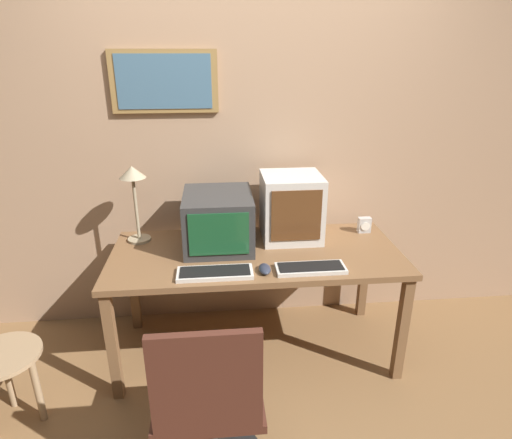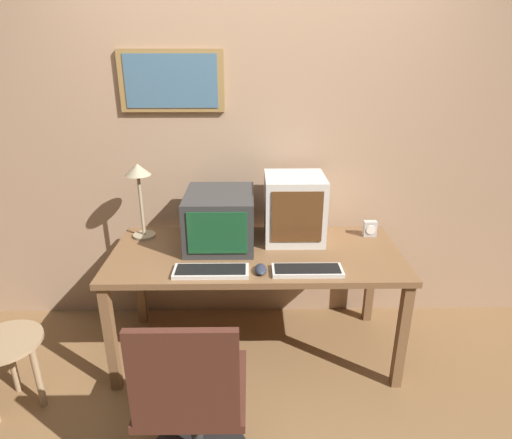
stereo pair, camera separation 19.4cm
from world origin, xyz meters
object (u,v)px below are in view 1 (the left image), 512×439
(desk_lamp, at_px, (133,185))
(office_chair, at_px, (209,412))
(desk_clock, at_px, (364,225))
(mouse_near_keyboard, at_px, (265,269))
(side_stool, at_px, (5,369))
(monitor_left, at_px, (218,220))
(keyboard_main, at_px, (215,273))
(monitor_right, at_px, (291,207))
(keyboard_side, at_px, (311,268))

(desk_lamp, bearing_deg, office_chair, -68.67)
(desk_clock, bearing_deg, office_chair, -133.03)
(mouse_near_keyboard, relative_size, desk_lamp, 0.24)
(mouse_near_keyboard, xyz_separation_m, side_stool, (-1.34, -0.21, -0.39))
(monitor_left, bearing_deg, keyboard_main, -94.07)
(desk_clock, height_order, desk_lamp, desk_lamp)
(monitor_left, xyz_separation_m, side_stool, (-1.10, -0.59, -0.54))
(keyboard_main, bearing_deg, monitor_right, 43.21)
(monitor_left, relative_size, side_stool, 1.11)
(monitor_right, distance_m, side_stool, 1.79)
(desk_lamp, relative_size, side_stool, 1.12)
(desk_lamp, bearing_deg, mouse_near_keyboard, -33.44)
(keyboard_main, bearing_deg, desk_lamp, 133.63)
(monitor_left, height_order, monitor_right, monitor_right)
(keyboard_side, bearing_deg, mouse_near_keyboard, 178.98)
(monitor_right, relative_size, keyboard_main, 1.01)
(keyboard_main, bearing_deg, office_chair, -93.84)
(monitor_right, distance_m, keyboard_side, 0.50)
(keyboard_main, xyz_separation_m, office_chair, (-0.04, -0.61, -0.34))
(mouse_near_keyboard, bearing_deg, desk_lamp, 146.56)
(monitor_left, xyz_separation_m, office_chair, (-0.07, -1.00, -0.50))
(keyboard_main, distance_m, side_stool, 1.16)
(keyboard_main, height_order, desk_clock, desk_clock)
(desk_clock, bearing_deg, desk_lamp, 179.65)
(keyboard_side, height_order, side_stool, keyboard_side)
(monitor_right, bearing_deg, mouse_near_keyboard, -115.86)
(office_chair, bearing_deg, desk_lamp, 111.33)
(monitor_left, bearing_deg, side_stool, -151.95)
(keyboard_main, bearing_deg, desk_clock, 26.36)
(keyboard_side, distance_m, side_stool, 1.66)
(monitor_right, distance_m, desk_clock, 0.53)
(monitor_left, relative_size, mouse_near_keyboard, 4.09)
(monitor_right, xyz_separation_m, side_stool, (-1.56, -0.66, -0.58))
(mouse_near_keyboard, distance_m, desk_lamp, 0.96)
(side_stool, bearing_deg, monitor_right, 22.82)
(monitor_left, bearing_deg, keyboard_side, -37.93)
(keyboard_main, relative_size, mouse_near_keyboard, 3.47)
(office_chair, bearing_deg, keyboard_side, 47.51)
(keyboard_side, height_order, mouse_near_keyboard, mouse_near_keyboard)
(keyboard_main, xyz_separation_m, mouse_near_keyboard, (0.27, 0.01, 0.01))
(keyboard_side, xyz_separation_m, desk_clock, (0.47, 0.49, 0.04))
(monitor_left, height_order, keyboard_main, monitor_left)
(mouse_near_keyboard, distance_m, office_chair, 0.78)
(desk_lamp, height_order, side_stool, desk_lamp)
(monitor_left, distance_m, side_stool, 1.36)
(mouse_near_keyboard, bearing_deg, side_stool, -171.32)
(desk_clock, bearing_deg, mouse_near_keyboard, -146.12)
(monitor_right, height_order, desk_clock, monitor_right)
(desk_lamp, distance_m, side_stool, 1.18)
(monitor_left, distance_m, monitor_right, 0.47)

